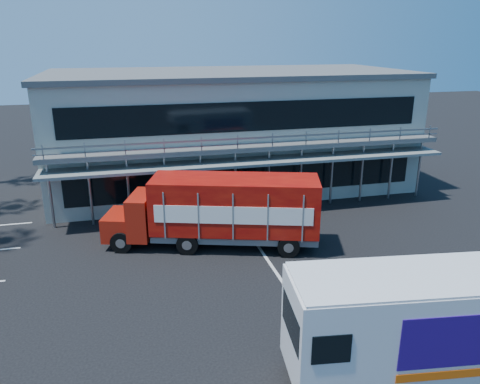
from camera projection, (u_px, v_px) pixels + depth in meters
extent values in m
plane|color=black|center=(241.00, 304.00, 17.06)|extent=(120.00, 120.00, 0.00)
cube|color=#9FA496|center=(229.00, 131.00, 30.47)|extent=(22.00, 10.00, 7.00)
cube|color=#515454|center=(229.00, 73.00, 29.33)|extent=(22.40, 10.40, 0.30)
cube|color=#515454|center=(252.00, 148.00, 25.28)|extent=(22.00, 1.20, 0.25)
cube|color=gray|center=(255.00, 141.00, 24.62)|extent=(22.00, 0.08, 0.90)
cube|color=slate|center=(254.00, 162.00, 25.22)|extent=(22.00, 1.80, 0.15)
cube|color=black|center=(249.00, 180.00, 26.44)|extent=(20.00, 0.06, 1.60)
cube|color=black|center=(250.00, 117.00, 25.31)|extent=(20.00, 0.06, 1.60)
cube|color=#9E190C|center=(121.00, 224.00, 21.90)|extent=(1.89, 2.41, 1.13)
cube|color=#9E190C|center=(142.00, 215.00, 21.68)|extent=(1.61, 2.52, 1.97)
cube|color=black|center=(141.00, 203.00, 21.50)|extent=(0.65, 1.92, 0.66)
cube|color=#B8190B|center=(235.00, 204.00, 21.24)|extent=(7.87, 4.51, 2.44)
cube|color=slate|center=(235.00, 234.00, 21.69)|extent=(7.76, 4.18, 0.28)
cube|color=white|center=(233.00, 215.00, 20.15)|extent=(6.60, 2.12, 0.80)
cube|color=white|center=(237.00, 198.00, 22.39)|extent=(6.60, 2.12, 0.80)
cylinder|color=black|center=(121.00, 242.00, 21.05)|extent=(1.02, 0.56, 0.98)
cylinder|color=black|center=(134.00, 225.00, 23.01)|extent=(1.02, 0.56, 0.98)
cylinder|color=black|center=(187.00, 244.00, 20.87)|extent=(1.02, 0.56, 0.98)
cylinder|color=black|center=(194.00, 227.00, 22.83)|extent=(1.02, 0.56, 0.98)
cylinder|color=black|center=(289.00, 247.00, 20.61)|extent=(1.02, 0.56, 0.98)
cylinder|color=black|center=(287.00, 229.00, 22.57)|extent=(1.02, 0.56, 0.98)
cube|color=silver|center=(414.00, 322.00, 12.68)|extent=(7.11, 3.22, 2.74)
cube|color=slate|center=(408.00, 369.00, 13.16)|extent=(6.80, 2.95, 0.34)
cube|color=black|center=(291.00, 321.00, 12.21)|extent=(0.31, 1.92, 0.93)
cube|color=silver|center=(420.00, 276.00, 12.24)|extent=(6.96, 3.16, 0.08)
cube|color=#240B66|center=(468.00, 341.00, 11.58)|extent=(3.50, 0.49, 1.47)
cube|color=#240B66|center=(421.00, 292.00, 13.83)|extent=(3.50, 0.49, 1.47)
cube|color=#F2590C|center=(462.00, 374.00, 11.88)|extent=(3.50, 0.48, 0.24)
cylinder|color=black|center=(313.00, 350.00, 13.84)|extent=(0.97, 0.40, 0.94)
cylinder|color=black|center=(457.00, 339.00, 14.34)|extent=(0.97, 0.40, 0.94)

